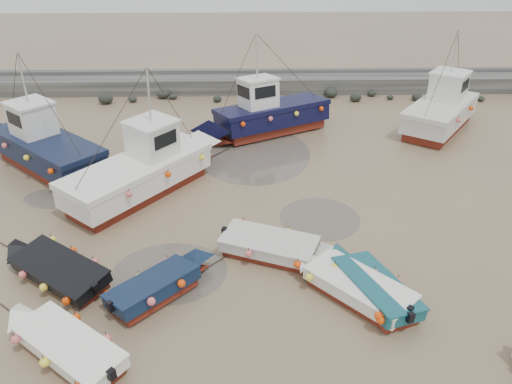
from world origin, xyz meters
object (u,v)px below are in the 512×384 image
dinghy_5 (278,246)px  cabin_boat_3 (444,108)px  dinghy_1 (162,283)px  cabin_boat_1 (147,167)px  person (104,177)px  dinghy_0 (63,341)px  cabin_boat_0 (41,145)px  dinghy_2 (368,282)px  dinghy_4 (56,265)px  cabin_boat_2 (264,114)px  dinghy_6 (351,282)px

dinghy_5 → cabin_boat_3: bearing=162.5°
dinghy_1 → cabin_boat_3: cabin_boat_3 is taller
cabin_boat_1 → person: 3.37m
person → dinghy_0: bearing=73.1°
cabin_boat_1 → cabin_boat_0: bearing=-167.1°
dinghy_2 → dinghy_5: size_ratio=0.96×
dinghy_1 → person: 10.62m
dinghy_5 → cabin_boat_0: (-12.36, 8.77, 0.77)m
dinghy_1 → dinghy_2: same height
dinghy_4 → cabin_boat_2: (8.51, 14.24, 0.79)m
cabin_boat_3 → dinghy_4: bearing=-105.8°
dinghy_4 → person: (-0.31, 8.46, -0.54)m
dinghy_5 → cabin_boat_3: cabin_boat_3 is taller
dinghy_4 → person: dinghy_4 is taller
dinghy_6 → person: size_ratio=3.19×
person → dinghy_4: bearing=66.9°
dinghy_6 → person: 14.95m
dinghy_0 → cabin_boat_0: size_ratio=0.60×
cabin_boat_1 → dinghy_6: bearing=-5.6°
cabin_boat_2 → dinghy_5: bearing=152.6°
dinghy_2 → cabin_boat_0: (-15.51, 11.13, 0.77)m
dinghy_6 → cabin_boat_0: (-14.87, 11.10, 0.78)m
dinghy_2 → dinghy_4: 11.75m
dinghy_1 → dinghy_2: size_ratio=0.78×
dinghy_0 → dinghy_1: size_ratio=1.21×
dinghy_6 → cabin_boat_2: size_ratio=0.53×
cabin_boat_0 → person: 4.01m
dinghy_1 → cabin_boat_2: 15.99m
dinghy_4 → cabin_boat_0: bearing=57.5°
dinghy_2 → cabin_boat_3: bearing=40.8°
dinghy_4 → cabin_boat_0: size_ratio=0.63×
dinghy_5 → dinghy_0: bearing=-32.7°
cabin_boat_1 → dinghy_1: bearing=-39.5°
dinghy_2 → person: dinghy_2 is taller
dinghy_2 → cabin_boat_2: size_ratio=0.59×
dinghy_0 → dinghy_5: size_ratio=0.90×
dinghy_1 → cabin_boat_0: size_ratio=0.50×
dinghy_0 → cabin_boat_0: 14.76m
dinghy_6 → cabin_boat_2: cabin_boat_2 is taller
cabin_boat_3 → person: bearing=-124.7°
dinghy_2 → person: 15.46m
dinghy_5 → person: dinghy_5 is taller
dinghy_0 → dinghy_4: size_ratio=0.95×
dinghy_1 → dinghy_4: 4.36m
person → dinghy_2: bearing=115.7°
person → dinghy_6: bearing=114.2°
dinghy_0 → cabin_boat_3: cabin_boat_3 is taller
dinghy_4 → cabin_boat_1: cabin_boat_1 is taller
dinghy_1 → dinghy_0: bearing=-89.5°
dinghy_0 → cabin_boat_0: cabin_boat_0 is taller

